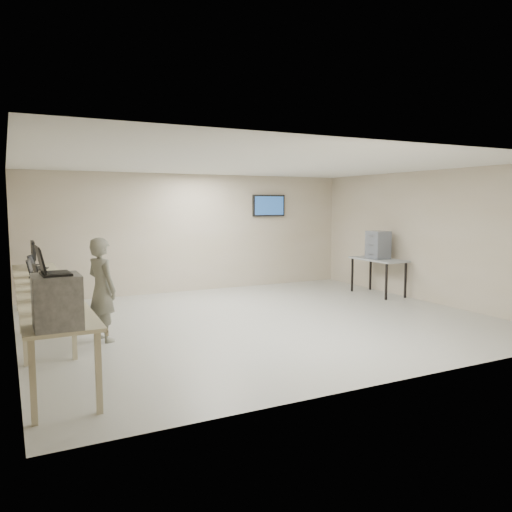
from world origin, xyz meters
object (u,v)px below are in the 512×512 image
workbench (45,291)px  side_table (378,262)px  equipment_box (57,301)px  soldier (102,289)px

workbench → side_table: size_ratio=4.30×
equipment_box → soldier: size_ratio=0.32×
equipment_box → side_table: equipment_box is taller
equipment_box → workbench: bearing=88.2°
side_table → soldier: bearing=-169.6°
soldier → side_table: (6.39, 1.17, -0.03)m
workbench → side_table: bearing=8.4°
workbench → side_table: (7.19, 1.06, -0.06)m
equipment_box → side_table: size_ratio=0.37×
equipment_box → soldier: bearing=71.5°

